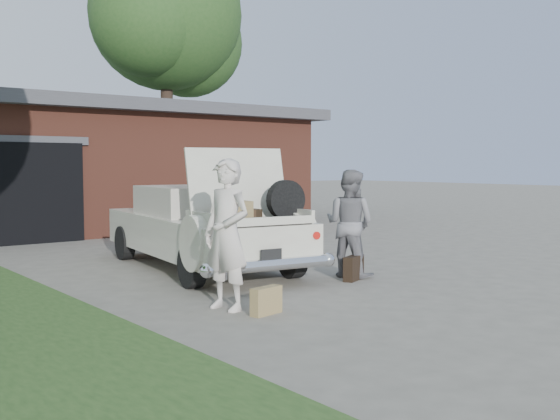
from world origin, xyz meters
TOP-DOWN VIEW (x-y plane):
  - ground at (0.00, 0.00)m, footprint 90.00×90.00m
  - house at (0.98, 11.47)m, footprint 12.80×7.80m
  - tree_right at (6.23, 15.08)m, footprint 6.35×5.52m
  - sedan at (0.10, 2.82)m, footprint 2.51×4.99m
  - woman_left at (-1.29, -0.02)m, footprint 0.57×0.73m
  - woman_right at (1.47, 0.74)m, footprint 0.86×0.96m
  - suitcase_left at (-1.08, -0.51)m, footprint 0.43×0.20m
  - suitcase_right at (1.30, 0.47)m, footprint 0.49×0.33m

SIDE VIEW (x-z plane):
  - ground at x=0.00m, z-range 0.00..0.00m
  - suitcase_left at x=-1.08m, z-range 0.00..0.32m
  - suitcase_right at x=1.30m, z-range 0.00..0.37m
  - sedan at x=0.10m, z-range -0.28..1.68m
  - woman_right at x=1.47m, z-range 0.00..1.65m
  - woman_left at x=-1.29m, z-range 0.00..1.80m
  - house at x=0.98m, z-range 0.02..3.32m
  - tree_right at x=6.23m, z-range 1.90..11.84m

